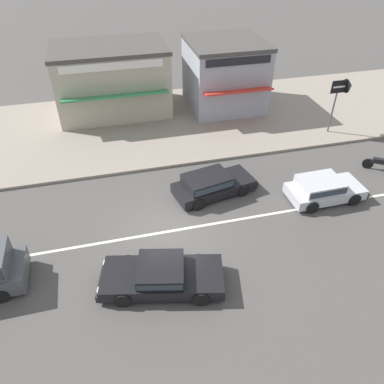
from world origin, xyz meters
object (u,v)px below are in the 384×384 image
at_px(sedan_black_4, 162,275).
at_px(motorcycle_1, 382,164).
at_px(hatchback_black_1, 211,184).
at_px(shopfront_corner_warung, 112,79).
at_px(hatchback_silver_5, 323,188).
at_px(shopfront_mid_block, 225,74).
at_px(arrow_signboard, 346,88).

xyz_separation_m(sedan_black_4, motorcycle_1, (12.43, 4.60, -0.11)).
xyz_separation_m(hatchback_black_1, sedan_black_4, (-3.28, -4.81, -0.05)).
bearing_deg(motorcycle_1, shopfront_corner_warung, 141.00).
bearing_deg(hatchback_black_1, hatchback_silver_5, -17.87).
distance_m(motorcycle_1, shopfront_corner_warung, 16.57).
bearing_deg(hatchback_black_1, shopfront_mid_block, 68.90).
bearing_deg(hatchback_black_1, sedan_black_4, -124.28).
relative_size(sedan_black_4, hatchback_silver_5, 1.31).
bearing_deg(arrow_signboard, hatchback_black_1, -156.05).
distance_m(sedan_black_4, shopfront_mid_block, 15.71).
height_order(sedan_black_4, shopfront_corner_warung, shopfront_corner_warung).
bearing_deg(sedan_black_4, arrow_signboard, 35.61).
bearing_deg(arrow_signboard, sedan_black_4, -144.39).
distance_m(hatchback_silver_5, arrow_signboard, 7.31).
distance_m(arrow_signboard, shopfront_corner_warung, 14.11).
bearing_deg(hatchback_silver_5, shopfront_corner_warung, 126.19).
xyz_separation_m(hatchback_silver_5, motorcycle_1, (4.20, 1.38, -0.17)).
bearing_deg(motorcycle_1, hatchback_black_1, 178.66).
distance_m(motorcycle_1, arrow_signboard, 4.88).
bearing_deg(shopfront_mid_block, hatchback_black_1, -111.10).
bearing_deg(sedan_black_4, shopfront_corner_warung, 91.38).
distance_m(shopfront_corner_warung, shopfront_mid_block, 7.26).
xyz_separation_m(motorcycle_1, shopfront_corner_warung, (-12.79, 10.36, 1.84)).
distance_m(hatchback_silver_5, motorcycle_1, 4.43).
bearing_deg(hatchback_silver_5, motorcycle_1, 18.24).
height_order(motorcycle_1, arrow_signboard, arrow_signboard).
bearing_deg(sedan_black_4, motorcycle_1, 20.28).
relative_size(sedan_black_4, arrow_signboard, 1.47).
relative_size(arrow_signboard, shopfront_mid_block, 0.58).
relative_size(motorcycle_1, shopfront_corner_warung, 0.23).
height_order(hatchback_silver_5, arrow_signboard, arrow_signboard).
xyz_separation_m(sedan_black_4, arrow_signboard, (12.33, 8.83, 2.30)).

